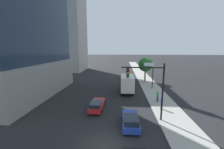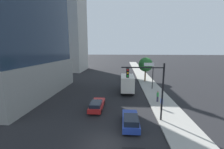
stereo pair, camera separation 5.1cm
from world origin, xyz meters
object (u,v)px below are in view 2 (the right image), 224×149
Objects in this scene: box_truck at (127,82)px; construction_building at (66,20)px; pedestrian_green_shirt at (158,96)px; pedestrian_blue_shirt at (162,103)px; car_red at (97,105)px; traffic_light_pole at (149,82)px; street_tree at (146,65)px; car_blue at (131,121)px; car_green at (126,77)px; street_lamp at (153,73)px.

construction_building is at bearing 129.48° from box_truck.
pedestrian_green_shirt is 2.86m from pedestrian_blue_shirt.
traffic_light_pole is at bearing -22.47° from car_red.
street_tree is at bearing -33.50° from construction_building.
car_red is 2.76× the size of pedestrian_green_shirt.
construction_building is 47.75m from traffic_light_pole.
traffic_light_pole is at bearing -97.84° from street_tree.
box_truck is 7.31m from pedestrian_green_shirt.
car_blue is (-4.86, -22.21, -3.70)m from street_tree.
street_tree is 6.64m from car_green.
car_blue is at bearing -142.56° from traffic_light_pole.
construction_building is 5.59× the size of box_truck.
box_truck is at bearing 90.00° from car_blue.
box_truck reaches higher than pedestrian_blue_shirt.
traffic_light_pole is 3.90× the size of pedestrian_blue_shirt.
traffic_light_pole is 5.46m from pedestrian_blue_shirt.
construction_building is 38.90m from box_truck.
traffic_light_pole is 0.90× the size of box_truck.
street_tree is at bearing 88.83° from pedestrian_blue_shirt.
street_tree is (27.09, -17.93, -14.49)m from construction_building.
traffic_light_pole reaches higher than car_green.
street_tree is at bearing 89.11° from pedestrian_green_shirt.
traffic_light_pole is at bearing -57.87° from construction_building.
car_red is 8.98m from pedestrian_blue_shirt.
construction_building reaches higher than pedestrian_green_shirt.
traffic_light_pole reaches higher than street_lamp.
traffic_light_pole is at bearing -103.56° from street_lamp.
street_tree is at bearing 82.16° from traffic_light_pole.
traffic_light_pole is 1.54× the size of car_green.
pedestrian_blue_shirt is at bearing -52.97° from construction_building.
street_lamp is 10.78m from pedestrian_blue_shirt.
construction_building is at bearing 127.03° from pedestrian_blue_shirt.
construction_building reaches higher than car_blue.
car_green is at bearing 77.75° from car_red.
traffic_light_pole is (24.25, -38.61, -14.19)m from construction_building.
pedestrian_green_shirt is at bearing 66.53° from traffic_light_pole.
street_lamp is 8.02m from pedestrian_green_shirt.
car_blue is at bearing -121.46° from pedestrian_green_shirt.
construction_building is at bearing 129.51° from pedestrian_green_shirt.
traffic_light_pole is 1.10× the size of street_tree.
pedestrian_blue_shirt is at bearing -61.96° from box_truck.
pedestrian_blue_shirt is at bearing -91.17° from street_tree.
pedestrian_green_shirt is (9.09, 3.35, 0.36)m from car_red.
pedestrian_green_shirt reaches higher than car_red.
car_green is (-2.01, 23.22, -4.03)m from traffic_light_pole.
street_lamp is 0.81× the size of street_tree.
construction_building reaches higher than car_green.
car_blue is 2.55× the size of pedestrian_blue_shirt.
street_lamp reaches higher than car_blue.
street_tree is 10.59m from box_truck.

